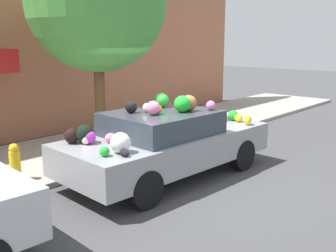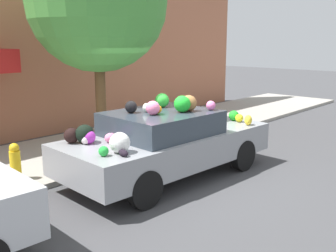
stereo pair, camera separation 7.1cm
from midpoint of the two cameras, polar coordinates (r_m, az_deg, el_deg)
ground_plane at (r=7.94m, az=-0.38°, el=-7.19°), size 60.00×60.00×0.00m
sidewalk_curb at (r=9.86m, az=-12.06°, el=-3.24°), size 24.00×3.20×0.10m
building_facade at (r=11.32m, az=-20.22°, el=13.18°), size 18.00×1.20×6.02m
street_tree at (r=9.24m, az=-10.58°, el=17.28°), size 3.12×3.12×4.95m
fire_hydrant at (r=7.83m, az=-21.57°, el=-4.90°), size 0.20×0.20×0.70m
art_car at (r=7.67m, az=-0.58°, el=-2.19°), size 4.46×2.04×1.64m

